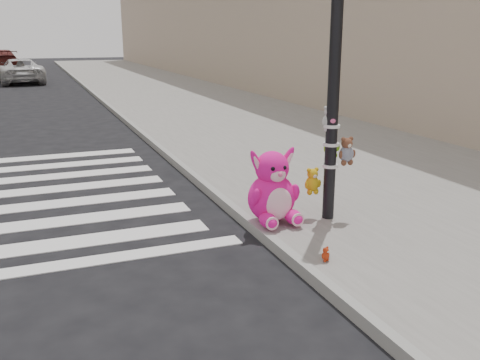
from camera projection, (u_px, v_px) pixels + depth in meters
name	position (u px, v px, depth m)	size (l,w,h in m)	color
ground	(185.00, 324.00, 5.02)	(120.00, 120.00, 0.00)	black
sidewalk_near	(255.00, 124.00, 15.74)	(7.00, 80.00, 0.14)	slate
curb_edge	(139.00, 131.00, 14.52)	(0.12, 80.00, 0.15)	gray
signal_pole	(333.00, 100.00, 7.10)	(0.68, 0.49, 4.00)	black
pink_bunny	(273.00, 192.00, 7.24)	(0.74, 0.77, 1.05)	#F91594
red_teddy	(326.00, 254.00, 6.05)	(0.12, 0.08, 0.17)	red
car_white_near	(20.00, 71.00, 29.29)	(2.20, 4.77, 1.33)	silver
car_maroon_near	(1.00, 59.00, 41.38)	(2.04, 5.01, 1.45)	#551B18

